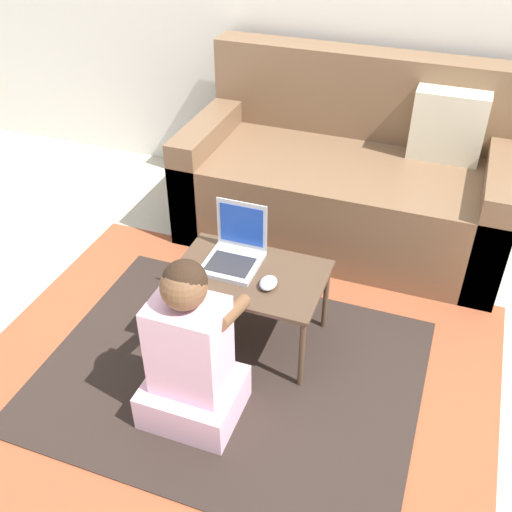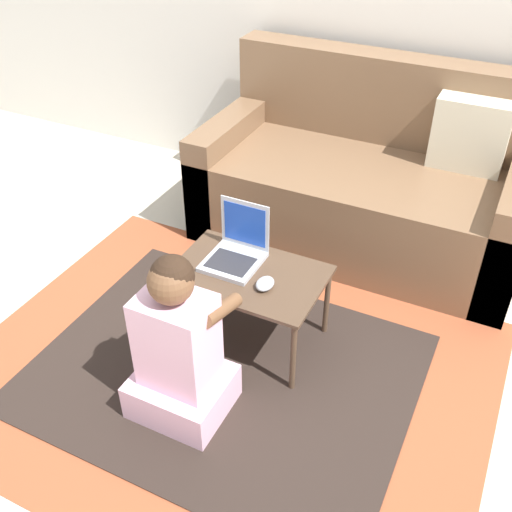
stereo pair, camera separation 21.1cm
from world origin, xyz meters
TOP-DOWN VIEW (x-y plane):
  - ground_plane at (0.00, 0.00)m, footprint 16.00×16.00m
  - area_rug at (-0.02, -0.10)m, footprint 2.17×1.70m
  - couch at (0.16, 1.17)m, footprint 1.69×0.86m
  - laptop_desk at (-0.02, 0.13)m, footprint 0.63×0.42m
  - laptop at (-0.11, 0.19)m, footprint 0.23×0.24m
  - computer_mouse at (0.08, 0.07)m, footprint 0.07×0.10m
  - person_seated at (-0.08, -0.33)m, footprint 0.36×0.39m

SIDE VIEW (x-z plane):
  - ground_plane at x=0.00m, z-range 0.00..0.00m
  - area_rug at x=-0.02m, z-range 0.00..0.01m
  - person_seated at x=-0.08m, z-range -0.06..0.67m
  - couch at x=0.16m, z-range -0.14..0.78m
  - laptop_desk at x=-0.02m, z-range 0.15..0.52m
  - computer_mouse at x=0.08m, z-range 0.37..0.41m
  - laptop at x=-0.11m, z-range 0.29..0.54m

